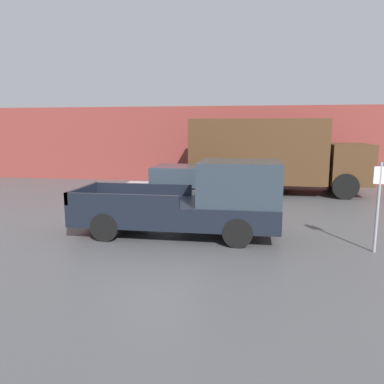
# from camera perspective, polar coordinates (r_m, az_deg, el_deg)

# --- Properties ---
(ground_plane) EXTENTS (60.00, 60.00, 0.00)m
(ground_plane) POSITION_cam_1_polar(r_m,az_deg,el_deg) (11.33, -6.07, -5.11)
(ground_plane) COLOR #4C4C4F
(building_wall) EXTENTS (28.00, 0.15, 4.05)m
(building_wall) POSITION_cam_1_polar(r_m,az_deg,el_deg) (20.41, 0.91, 7.27)
(building_wall) COLOR brown
(building_wall) RESTS_ON ground
(pickup_truck) EXTENTS (5.49, 1.98, 2.04)m
(pickup_truck) POSITION_cam_1_polar(r_m,az_deg,el_deg) (10.05, 0.93, -1.42)
(pickup_truck) COLOR black
(pickup_truck) RESTS_ON ground
(car) EXTENTS (4.80, 1.93, 1.59)m
(car) POSITION_cam_1_polar(r_m,az_deg,el_deg) (13.11, -0.46, 0.54)
(car) COLOR silver
(car) RESTS_ON ground
(delivery_truck) EXTENTS (7.69, 2.63, 3.28)m
(delivery_truck) POSITION_cam_1_polar(r_m,az_deg,el_deg) (17.18, 11.80, 5.79)
(delivery_truck) COLOR #472D19
(delivery_truck) RESTS_ON ground
(parking_sign) EXTENTS (0.30, 0.07, 2.13)m
(parking_sign) POSITION_cam_1_polar(r_m,az_deg,el_deg) (9.63, 26.50, -1.36)
(parking_sign) COLOR gray
(parking_sign) RESTS_ON ground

